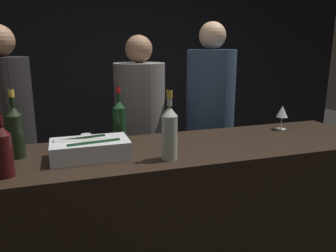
# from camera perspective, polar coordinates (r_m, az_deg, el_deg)

# --- Properties ---
(wall_back_chalkboard) EXTENTS (6.40, 0.06, 2.80)m
(wall_back_chalkboard) POSITION_cam_1_polar(r_m,az_deg,el_deg) (3.97, -10.00, 10.74)
(wall_back_chalkboard) COLOR black
(wall_back_chalkboard) RESTS_ON ground_plane
(bar_counter) EXTENTS (2.58, 0.65, 1.03)m
(bar_counter) POSITION_cam_1_polar(r_m,az_deg,el_deg) (2.09, 0.29, -17.36)
(bar_counter) COLOR black
(bar_counter) RESTS_ON ground_plane
(ice_bin_with_bottles) EXTENTS (0.39, 0.23, 0.10)m
(ice_bin_with_bottles) POSITION_cam_1_polar(r_m,az_deg,el_deg) (1.74, -13.64, -3.74)
(ice_bin_with_bottles) COLOR silver
(ice_bin_with_bottles) RESTS_ON bar_counter
(wine_glass) EXTENTS (0.08, 0.08, 0.17)m
(wine_glass) POSITION_cam_1_polar(r_m,az_deg,el_deg) (2.39, 19.27, 2.27)
(wine_glass) COLOR silver
(wine_glass) RESTS_ON bar_counter
(candle_votive) EXTENTS (0.06, 0.06, 0.06)m
(candle_votive) POSITION_cam_1_polar(r_m,az_deg,el_deg) (2.01, -14.04, -2.15)
(candle_votive) COLOR silver
(candle_votive) RESTS_ON bar_counter
(red_wine_bottle_burgundy) EXTENTS (0.08, 0.08, 0.33)m
(red_wine_bottle_burgundy) POSITION_cam_1_polar(r_m,az_deg,el_deg) (1.98, -8.50, 1.07)
(red_wine_bottle_burgundy) COLOR #143319
(red_wine_bottle_burgundy) RESTS_ON bar_counter
(champagne_bottle) EXTENTS (0.08, 0.08, 0.36)m
(champagne_bottle) POSITION_cam_1_polar(r_m,az_deg,el_deg) (1.85, -25.04, -0.75)
(champagne_bottle) COLOR black
(champagne_bottle) RESTS_ON bar_counter
(rose_wine_bottle) EXTENTS (0.08, 0.08, 0.35)m
(rose_wine_bottle) POSITION_cam_1_polar(r_m,az_deg,el_deg) (1.65, 0.26, -0.97)
(rose_wine_bottle) COLOR #9EA899
(rose_wine_bottle) RESTS_ON bar_counter
(red_wine_bottle_black_foil) EXTENTS (0.07, 0.07, 0.33)m
(red_wine_bottle_black_foil) POSITION_cam_1_polar(r_m,az_deg,el_deg) (1.60, -26.76, -3.54)
(red_wine_bottle_black_foil) COLOR #380F0F
(red_wine_bottle_black_foil) RESTS_ON bar_counter
(person_in_hoodie) EXTENTS (0.39, 0.39, 1.78)m
(person_in_hoodie) POSITION_cam_1_polar(r_m,az_deg,el_deg) (2.71, 7.28, 0.73)
(person_in_hoodie) COLOR black
(person_in_hoodie) RESTS_ON ground_plane
(person_blond_tee) EXTENTS (0.35, 0.35, 1.73)m
(person_blond_tee) POSITION_cam_1_polar(r_m,az_deg,el_deg) (2.54, -25.87, -1.87)
(person_blond_tee) COLOR black
(person_blond_tee) RESTS_ON ground_plane
(person_grey_polo) EXTENTS (0.40, 0.40, 1.68)m
(person_grey_polo) POSITION_cam_1_polar(r_m,az_deg,el_deg) (2.66, -4.83, -0.84)
(person_grey_polo) COLOR black
(person_grey_polo) RESTS_ON ground_plane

